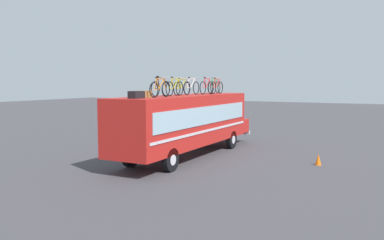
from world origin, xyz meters
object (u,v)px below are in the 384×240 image
(rooftop_bicycle_1, at_px, (160,89))
(rooftop_bicycle_5, at_px, (192,87))
(luggage_bag_1, at_px, (136,95))
(rooftop_bicycle_4, at_px, (182,88))
(rooftop_bicycle_8, at_px, (214,87))
(traffic_cone, at_px, (318,159))
(luggage_bag_2, at_px, (142,94))
(rooftop_bicycle_6, at_px, (207,87))
(rooftop_bicycle_7, at_px, (217,87))
(bus, at_px, (187,120))
(rooftop_bicycle_3, at_px, (175,88))
(rooftop_bicycle_2, at_px, (161,88))

(rooftop_bicycle_1, height_order, rooftop_bicycle_5, rooftop_bicycle_5)
(luggage_bag_1, height_order, rooftop_bicycle_4, rooftop_bicycle_4)
(rooftop_bicycle_5, relative_size, rooftop_bicycle_8, 0.98)
(luggage_bag_1, bearing_deg, traffic_cone, -49.38)
(luggage_bag_1, height_order, luggage_bag_2, luggage_bag_1)
(rooftop_bicycle_1, xyz_separation_m, rooftop_bicycle_6, (5.02, 0.09, 0.02))
(rooftop_bicycle_5, bearing_deg, rooftop_bicycle_7, -14.63)
(bus, relative_size, rooftop_bicycle_8, 6.70)
(bus, distance_m, rooftop_bicycle_3, 2.08)
(bus, xyz_separation_m, rooftop_bicycle_5, (0.91, 0.23, 1.71))
(rooftop_bicycle_2, distance_m, rooftop_bicycle_4, 1.99)
(rooftop_bicycle_2, bearing_deg, rooftop_bicycle_7, -6.88)
(rooftop_bicycle_4, distance_m, rooftop_bicycle_7, 3.16)
(luggage_bag_1, xyz_separation_m, rooftop_bicycle_7, (7.59, -0.25, 0.24))
(traffic_cone, bearing_deg, rooftop_bicycle_7, 71.57)
(traffic_cone, bearing_deg, luggage_bag_2, 125.70)
(luggage_bag_1, height_order, rooftop_bicycle_6, rooftop_bicycle_6)
(luggage_bag_1, xyz_separation_m, rooftop_bicycle_4, (4.48, 0.34, 0.23))
(rooftop_bicycle_6, bearing_deg, luggage_bag_2, 176.41)
(rooftop_bicycle_8, bearing_deg, rooftop_bicycle_6, -165.97)
(rooftop_bicycle_1, xyz_separation_m, rooftop_bicycle_7, (6.13, -0.01, 0.01))
(luggage_bag_2, distance_m, rooftop_bicycle_4, 3.75)
(rooftop_bicycle_7, bearing_deg, rooftop_bicycle_3, 174.65)
(bus, relative_size, traffic_cone, 22.46)
(rooftop_bicycle_2, bearing_deg, traffic_cone, -65.97)
(luggage_bag_2, distance_m, rooftop_bicycle_8, 7.83)
(luggage_bag_2, bearing_deg, rooftop_bicycle_8, 1.20)
(rooftop_bicycle_1, bearing_deg, rooftop_bicycle_3, 11.01)
(rooftop_bicycle_3, height_order, traffic_cone, rooftop_bicycle_3)
(rooftop_bicycle_4, bearing_deg, bus, -67.46)
(luggage_bag_2, bearing_deg, rooftop_bicycle_7, -3.85)
(luggage_bag_1, xyz_separation_m, rooftop_bicycle_5, (5.50, 0.30, 0.24))
(traffic_cone, bearing_deg, rooftop_bicycle_1, 123.23)
(rooftop_bicycle_7, bearing_deg, rooftop_bicycle_5, 165.37)
(rooftop_bicycle_1, relative_size, traffic_cone, 3.12)
(rooftop_bicycle_3, bearing_deg, rooftop_bicycle_5, 4.25)
(rooftop_bicycle_4, bearing_deg, rooftop_bicycle_8, 0.58)
(rooftop_bicycle_8, bearing_deg, rooftop_bicycle_7, -147.57)
(rooftop_bicycle_3, xyz_separation_m, rooftop_bicycle_6, (3.06, -0.29, 0.00))
(rooftop_bicycle_5, height_order, rooftop_bicycle_7, rooftop_bicycle_5)
(rooftop_bicycle_4, bearing_deg, rooftop_bicycle_1, -169.27)
(rooftop_bicycle_2, xyz_separation_m, rooftop_bicycle_8, (6.08, 0.01, -0.00))
(luggage_bag_2, bearing_deg, rooftop_bicycle_4, 1.87)
(bus, height_order, rooftop_bicycle_3, rooftop_bicycle_3)
(luggage_bag_2, height_order, rooftop_bicycle_6, rooftop_bicycle_6)
(rooftop_bicycle_7, bearing_deg, rooftop_bicycle_4, 169.37)
(rooftop_bicycle_2, bearing_deg, luggage_bag_1, -171.60)
(luggage_bag_2, bearing_deg, rooftop_bicycle_2, 5.05)
(rooftop_bicycle_2, bearing_deg, rooftop_bicycle_3, -13.63)
(rooftop_bicycle_6, bearing_deg, bus, 173.46)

